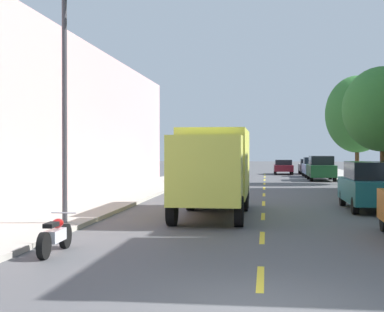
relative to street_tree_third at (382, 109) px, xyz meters
The scene contains 17 objects.
ground_plane 10.27m from the street_tree_third, 134.26° to the left, with size 160.00×160.00×0.00m, color #4C4C4F.
sidewalk_left 14.96m from the street_tree_third, 161.31° to the left, with size 3.20×120.00×0.14m, color #A39E93.
sidewalk_right 6.49m from the street_tree_third, 81.29° to the left, with size 3.20×120.00×0.14m, color #A39E93.
lane_centerline_dashes 7.97m from the street_tree_third, behind, with size 0.14×47.20×0.01m.
apartment_block_opposite 20.40m from the street_tree_third, behind, with size 10.00×36.00×7.76m, color #CC9E9E.
street_tree_third is the anchor object (origin of this frame).
street_tree_farthest 8.64m from the street_tree_third, 90.00° to the left, with size 4.39×4.39×7.43m.
street_lamp 19.53m from the street_tree_third, 129.26° to the right, with size 1.35×0.28×7.26m.
delivery_box_truck 14.15m from the street_tree_third, 126.24° to the right, with size 2.42×7.75×3.17m.
parked_suv_teal 9.68m from the street_tree_third, 103.87° to the right, with size 1.99×4.82×1.93m.
parked_pickup_sky 19.73m from the street_tree_third, 95.94° to the left, with size 2.02×5.31×1.73m.
parked_pickup_silver 26.97m from the street_tree_third, 113.89° to the left, with size 2.03×5.31×1.73m.
parked_hatchback_charcoal 25.57m from the street_tree_third, 94.88° to the left, with size 1.74×4.00×1.50m.
parked_suv_navy 15.23m from the street_tree_third, 137.03° to the left, with size 2.00×4.82×1.93m.
parked_suv_forest 14.02m from the street_tree_third, 98.53° to the left, with size 1.97×4.81×1.93m.
moving_burgundy_sedan 25.08m from the street_tree_third, 100.70° to the left, with size 1.80×4.50×1.43m.
parked_motorcycle 22.82m from the street_tree_third, 119.82° to the right, with size 0.62×2.05×0.90m.
Camera 1 is at (0.10, -8.68, 2.41)m, focal length 53.26 mm.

